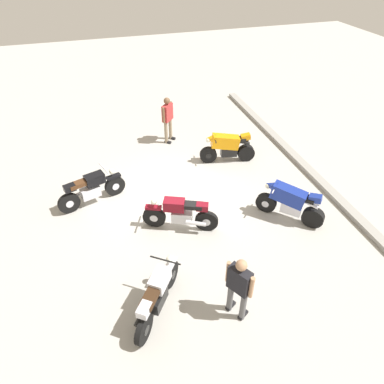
{
  "coord_description": "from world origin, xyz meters",
  "views": [
    {
      "loc": [
        7.97,
        -2.04,
        6.68
      ],
      "look_at": [
        0.72,
        0.17,
        0.75
      ],
      "focal_mm": 31.94,
      "sensor_mm": 36.0,
      "label": 1
    }
  ],
  "objects_px": {
    "person_in_black_shirt": "(239,285)",
    "motorcycle_blue_sportbike": "(290,202)",
    "motorcycle_maroon_cruiser": "(180,214)",
    "motorcycle_orange_sportbike": "(227,147)",
    "motorcycle_black_cruiser": "(91,189)",
    "motorcycle_silver_cruiser": "(157,295)",
    "person_in_red_shirt": "(168,117)"
  },
  "relations": [
    {
      "from": "motorcycle_blue_sportbike",
      "to": "motorcycle_orange_sportbike",
      "type": "height_order",
      "value": "same"
    },
    {
      "from": "motorcycle_blue_sportbike",
      "to": "motorcycle_black_cruiser",
      "type": "distance_m",
      "value": 5.78
    },
    {
      "from": "motorcycle_maroon_cruiser",
      "to": "motorcycle_orange_sportbike",
      "type": "xyz_separation_m",
      "value": [
        -2.83,
        2.48,
        0.07
      ]
    },
    {
      "from": "motorcycle_blue_sportbike",
      "to": "motorcycle_silver_cruiser",
      "type": "relative_size",
      "value": 0.86
    },
    {
      "from": "motorcycle_maroon_cruiser",
      "to": "motorcycle_orange_sportbike",
      "type": "relative_size",
      "value": 1.01
    },
    {
      "from": "motorcycle_blue_sportbike",
      "to": "motorcycle_orange_sportbike",
      "type": "relative_size",
      "value": 0.78
    },
    {
      "from": "motorcycle_silver_cruiser",
      "to": "motorcycle_orange_sportbike",
      "type": "bearing_deg",
      "value": 1.05
    },
    {
      "from": "motorcycle_silver_cruiser",
      "to": "person_in_black_shirt",
      "type": "bearing_deg",
      "value": -74.28
    },
    {
      "from": "person_in_black_shirt",
      "to": "motorcycle_maroon_cruiser",
      "type": "bearing_deg",
      "value": 67.21
    },
    {
      "from": "motorcycle_silver_cruiser",
      "to": "motorcycle_blue_sportbike",
      "type": "bearing_deg",
      "value": -30.15
    },
    {
      "from": "motorcycle_silver_cruiser",
      "to": "motorcycle_orange_sportbike",
      "type": "distance_m",
      "value": 6.31
    },
    {
      "from": "motorcycle_orange_sportbike",
      "to": "person_in_red_shirt",
      "type": "distance_m",
      "value": 2.64
    },
    {
      "from": "motorcycle_maroon_cruiser",
      "to": "motorcycle_black_cruiser",
      "type": "bearing_deg",
      "value": -15.89
    },
    {
      "from": "motorcycle_silver_cruiser",
      "to": "motorcycle_orange_sportbike",
      "type": "xyz_separation_m",
      "value": [
        -5.16,
        3.63,
        0.07
      ]
    },
    {
      "from": "motorcycle_blue_sportbike",
      "to": "motorcycle_black_cruiser",
      "type": "relative_size",
      "value": 0.75
    },
    {
      "from": "motorcycle_black_cruiser",
      "to": "person_in_red_shirt",
      "type": "bearing_deg",
      "value": 26.08
    },
    {
      "from": "motorcycle_black_cruiser",
      "to": "person_in_black_shirt",
      "type": "bearing_deg",
      "value": -79.08
    },
    {
      "from": "motorcycle_orange_sportbike",
      "to": "person_in_black_shirt",
      "type": "distance_m",
      "value": 6.12
    },
    {
      "from": "motorcycle_maroon_cruiser",
      "to": "motorcycle_blue_sportbike",
      "type": "distance_m",
      "value": 3.09
    },
    {
      "from": "motorcycle_black_cruiser",
      "to": "person_in_red_shirt",
      "type": "height_order",
      "value": "person_in_red_shirt"
    },
    {
      "from": "motorcycle_silver_cruiser",
      "to": "motorcycle_maroon_cruiser",
      "type": "bearing_deg",
      "value": 9.95
    },
    {
      "from": "motorcycle_maroon_cruiser",
      "to": "motorcycle_orange_sportbike",
      "type": "height_order",
      "value": "motorcycle_orange_sportbike"
    },
    {
      "from": "motorcycle_blue_sportbike",
      "to": "person_in_black_shirt",
      "type": "bearing_deg",
      "value": 87.95
    },
    {
      "from": "motorcycle_black_cruiser",
      "to": "motorcycle_silver_cruiser",
      "type": "bearing_deg",
      "value": -93.66
    },
    {
      "from": "person_in_black_shirt",
      "to": "person_in_red_shirt",
      "type": "bearing_deg",
      "value": 55.81
    },
    {
      "from": "motorcycle_black_cruiser",
      "to": "motorcycle_orange_sportbike",
      "type": "relative_size",
      "value": 1.04
    },
    {
      "from": "motorcycle_blue_sportbike",
      "to": "person_in_black_shirt",
      "type": "distance_m",
      "value": 3.6
    },
    {
      "from": "person_in_black_shirt",
      "to": "motorcycle_blue_sportbike",
      "type": "bearing_deg",
      "value": 11.73
    },
    {
      "from": "motorcycle_black_cruiser",
      "to": "motorcycle_maroon_cruiser",
      "type": "bearing_deg",
      "value": -57.62
    },
    {
      "from": "motorcycle_orange_sportbike",
      "to": "motorcycle_black_cruiser",
      "type": "bearing_deg",
      "value": 23.11
    },
    {
      "from": "motorcycle_black_cruiser",
      "to": "motorcycle_silver_cruiser",
      "type": "xyz_separation_m",
      "value": [
        4.17,
        1.09,
        0.0
      ]
    },
    {
      "from": "motorcycle_maroon_cruiser",
      "to": "motorcycle_blue_sportbike",
      "type": "height_order",
      "value": "motorcycle_blue_sportbike"
    }
  ]
}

